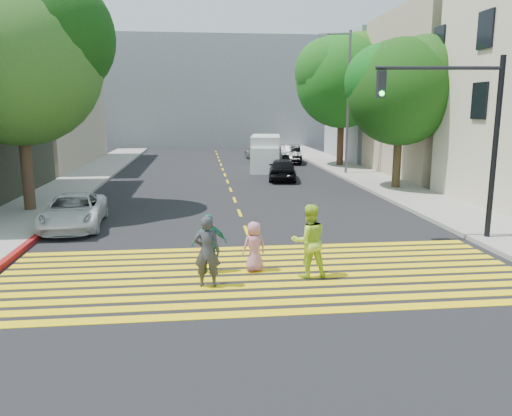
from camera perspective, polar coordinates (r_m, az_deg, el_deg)
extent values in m
plane|color=black|center=(11.73, 1.65, -9.60)|extent=(120.00, 120.00, 0.00)
cube|color=gray|center=(33.83, -18.23, 3.74)|extent=(3.00, 40.00, 0.15)
cube|color=gray|center=(28.04, 14.71, 2.49)|extent=(3.00, 60.00, 0.15)
cube|color=maroon|center=(18.15, -23.37, -2.72)|extent=(0.20, 8.00, 0.16)
cube|color=yellow|center=(10.63, 2.57, -11.85)|extent=(13.40, 0.35, 0.01)
cube|color=yellow|center=(11.13, 2.13, -10.75)|extent=(13.40, 0.35, 0.01)
cube|color=yellow|center=(11.64, 1.72, -9.74)|extent=(13.40, 0.35, 0.01)
cube|color=yellow|center=(12.15, 1.35, -8.82)|extent=(13.40, 0.35, 0.01)
cube|color=yellow|center=(12.66, 1.02, -7.97)|extent=(13.40, 0.35, 0.01)
cube|color=yellow|center=(13.18, 0.71, -7.19)|extent=(13.40, 0.35, 0.01)
cube|color=yellow|center=(13.70, 0.42, -6.46)|extent=(13.40, 0.35, 0.01)
cube|color=yellow|center=(14.22, 0.16, -5.79)|extent=(13.40, 0.35, 0.01)
cube|color=yellow|center=(14.74, -0.09, -5.17)|extent=(13.40, 0.35, 0.01)
cube|color=yellow|center=(15.27, -0.31, -4.59)|extent=(13.40, 0.35, 0.01)
cube|color=yellow|center=(17.43, -1.10, -2.58)|extent=(0.12, 1.40, 0.01)
cube|color=yellow|center=(20.35, -1.88, -0.57)|extent=(0.12, 1.40, 0.01)
cube|color=yellow|center=(23.28, -2.46, 0.94)|extent=(0.12, 1.40, 0.01)
cube|color=yellow|center=(26.23, -2.92, 2.11)|extent=(0.12, 1.40, 0.01)
cube|color=yellow|center=(29.19, -3.28, 3.04)|extent=(0.12, 1.40, 0.01)
cube|color=yellow|center=(32.16, -3.57, 3.80)|extent=(0.12, 1.40, 0.01)
cube|color=yellow|center=(35.14, -3.82, 4.43)|extent=(0.12, 1.40, 0.01)
cube|color=yellow|center=(38.11, -4.03, 4.96)|extent=(0.12, 1.40, 0.01)
cube|color=yellow|center=(41.09, -4.21, 5.42)|extent=(0.12, 1.40, 0.01)
cube|color=yellow|center=(44.08, -4.36, 5.81)|extent=(0.12, 1.40, 0.01)
cube|color=yellow|center=(47.06, -4.49, 6.15)|extent=(0.12, 1.40, 0.01)
cube|color=yellow|center=(50.05, -4.61, 6.46)|extent=(0.12, 1.40, 0.01)
cube|color=tan|center=(34.14, 23.13, 11.77)|extent=(10.00, 10.00, 10.00)
cube|color=gray|center=(44.09, 16.02, 11.92)|extent=(10.00, 10.00, 10.00)
cube|color=gray|center=(58.90, -5.00, 13.01)|extent=(30.00, 8.00, 12.00)
cylinder|color=#3F251E|center=(22.17, -24.69, 3.79)|extent=(0.49, 0.49, 3.37)
sphere|color=#205717|center=(22.10, -25.62, 14.84)|extent=(7.09, 7.09, 6.48)
sphere|color=black|center=(21.99, -22.29, 17.68)|extent=(5.32, 5.32, 4.86)
cylinder|color=#2F2516|center=(27.01, 15.79, 5.00)|extent=(0.55, 0.55, 2.85)
sphere|color=#0C3310|center=(26.88, 16.21, 12.59)|extent=(6.98, 6.98, 5.37)
sphere|color=black|center=(27.23, 18.62, 14.12)|extent=(5.23, 5.23, 4.02)
sphere|color=#085313|center=(26.72, 14.20, 13.85)|extent=(4.89, 4.89, 3.76)
cylinder|color=#462816|center=(36.99, 9.60, 7.32)|extent=(0.50, 0.50, 3.46)
sphere|color=#094B08|center=(36.96, 9.83, 14.09)|extent=(6.77, 6.77, 6.59)
sphere|color=black|center=(37.75, 11.70, 15.46)|extent=(5.08, 5.08, 4.94)
sphere|color=#0F3B06|center=(36.46, 8.18, 15.22)|extent=(4.74, 4.74, 4.61)
imported|color=#303239|center=(11.88, -5.62, -4.99)|extent=(0.68, 0.50, 1.73)
imported|color=#B4DE31|center=(12.56, 6.07, -3.77)|extent=(0.98, 0.80, 1.87)
imported|color=#BF7389|center=(12.99, -0.22, -4.43)|extent=(0.75, 0.62, 1.32)
imported|color=#267D6E|center=(12.93, -5.34, -4.05)|extent=(0.93, 0.44, 1.54)
imported|color=silver|center=(18.91, -20.12, -0.34)|extent=(2.30, 4.43, 1.19)
imported|color=black|center=(29.70, 3.05, 4.49)|extent=(2.18, 4.17, 1.35)
imported|color=#A2A7AB|center=(41.62, 0.50, 6.40)|extent=(2.54, 4.67, 1.28)
imported|color=black|center=(39.20, 3.92, 6.16)|extent=(1.88, 4.37, 1.40)
cube|color=silver|center=(34.73, 1.10, 6.33)|extent=(2.58, 4.96, 2.37)
cube|color=white|center=(32.69, 1.03, 5.43)|extent=(1.95, 1.39, 1.70)
cylinder|color=black|center=(33.14, -0.28, 4.61)|extent=(0.33, 0.69, 0.66)
cylinder|color=#252525|center=(33.11, 2.35, 4.59)|extent=(0.33, 0.69, 0.66)
cylinder|color=black|center=(36.53, -0.05, 5.23)|extent=(0.33, 0.69, 0.66)
cylinder|color=black|center=(36.50, 2.34, 5.22)|extent=(0.33, 0.69, 0.66)
cylinder|color=black|center=(17.27, 25.62, 5.87)|extent=(0.19, 0.19, 5.77)
cylinder|color=black|center=(16.50, 20.20, 14.79)|extent=(3.84, 0.47, 0.12)
cube|color=black|center=(15.94, 14.11, 13.54)|extent=(0.27, 0.27, 0.81)
sphere|color=#26E036|center=(15.80, 14.19, 12.58)|extent=(0.17, 0.17, 0.15)
cylinder|color=#575759|center=(32.32, 10.47, 11.55)|extent=(0.19, 0.19, 8.88)
cylinder|color=slate|center=(32.59, 9.10, 19.08)|extent=(1.75, 0.53, 0.12)
cube|color=gray|center=(32.58, 7.63, 19.04)|extent=(0.53, 0.33, 0.15)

